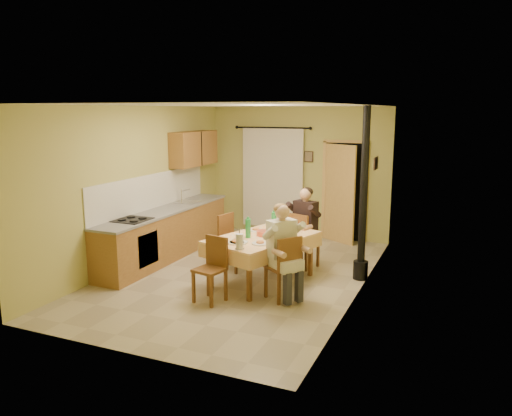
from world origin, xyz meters
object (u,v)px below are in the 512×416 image
at_px(chair_near, 210,282).
at_px(stove_flue, 363,218).
at_px(chair_far, 303,251).
at_px(man_far, 304,218).
at_px(chair_left, 234,253).
at_px(chair_right, 283,280).
at_px(dining_table, 262,259).
at_px(man_right, 283,241).

distance_m(chair_near, stove_flue, 2.67).
xyz_separation_m(chair_far, man_far, (0.00, 0.01, 0.59)).
xyz_separation_m(chair_left, stove_flue, (2.13, 0.36, 0.73)).
bearing_deg(chair_near, chair_left, -65.56).
distance_m(chair_far, chair_left, 1.23).
distance_m(chair_left, man_far, 1.37).
height_order(chair_near, chair_right, chair_right).
relative_size(dining_table, man_far, 1.47).
xyz_separation_m(chair_near, man_right, (0.92, 0.50, 0.59)).
height_order(chair_far, chair_left, chair_far).
relative_size(chair_left, man_right, 0.70).
bearing_deg(dining_table, chair_far, 87.93).
height_order(chair_right, man_far, man_far).
xyz_separation_m(chair_right, chair_left, (-1.27, 0.98, 0.00)).
bearing_deg(dining_table, man_right, -27.83).
height_order(man_far, stove_flue, stove_flue).
height_order(chair_right, stove_flue, stove_flue).
height_order(chair_left, stove_flue, stove_flue).
xyz_separation_m(chair_right, man_right, (-0.01, 0.01, 0.59)).
distance_m(dining_table, man_right, 0.94).
xyz_separation_m(chair_near, stove_flue, (1.80, 1.84, 0.74)).
xyz_separation_m(man_right, stove_flue, (0.88, 1.33, 0.15)).
xyz_separation_m(dining_table, man_far, (0.37, 1.01, 0.50)).
bearing_deg(stove_flue, man_far, 166.95).
bearing_deg(man_right, chair_far, 42.66).
bearing_deg(chair_left, man_far, 132.33).
bearing_deg(chair_far, dining_table, -91.75).
bearing_deg(chair_left, dining_table, 73.46).
distance_m(chair_left, stove_flue, 2.28).
relative_size(chair_right, man_far, 0.70).
distance_m(chair_far, chair_right, 1.58).
xyz_separation_m(chair_far, man_right, (0.18, -1.56, 0.59)).
height_order(chair_near, stove_flue, stove_flue).
height_order(man_right, stove_flue, stove_flue).
distance_m(chair_left, man_right, 1.69).
bearing_deg(chair_left, stove_flue, 112.60).
bearing_deg(dining_table, man_far, 87.95).
xyz_separation_m(man_far, stove_flue, (1.05, -0.24, 0.15)).
bearing_deg(man_far, chair_far, -90.00).
relative_size(dining_table, man_right, 1.47).
bearing_deg(chair_right, stove_flue, 3.21).
distance_m(chair_far, chair_near, 2.19).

